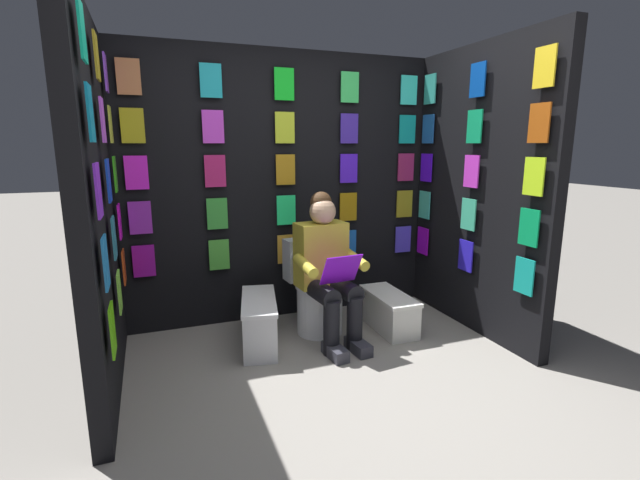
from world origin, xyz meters
name	(u,v)px	position (x,y,z in m)	size (l,w,h in m)	color
ground_plane	(363,406)	(0.00, 0.00, 0.00)	(30.00, 30.00, 0.00)	gray
display_wall_back	(283,188)	(0.00, -1.67, 1.18)	(2.86, 0.14, 2.35)	black
display_wall_left	(478,191)	(-1.43, -0.81, 1.18)	(0.14, 1.62, 2.35)	black
display_wall_right	(96,208)	(1.43, -0.81, 1.18)	(0.14, 1.62, 2.35)	black
toilet	(316,292)	(-0.14, -1.20, 0.33)	(0.43, 0.57, 0.77)	white
person_reading	(328,268)	(-0.15, -0.98, 0.60)	(0.55, 0.71, 1.19)	gold
comic_longbox_near	(389,311)	(-0.72, -0.99, 0.16)	(0.28, 0.65, 0.31)	white
comic_longbox_far	(259,322)	(0.39, -1.06, 0.19)	(0.41, 0.75, 0.38)	silver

